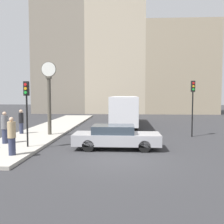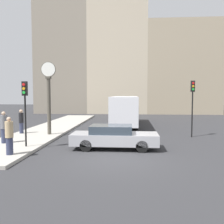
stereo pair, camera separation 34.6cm
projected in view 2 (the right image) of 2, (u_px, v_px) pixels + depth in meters
ground_plane at (114, 159)px, 11.45m from camera, size 120.00×120.00×0.00m
sidewalk_corner at (54, 128)px, 21.67m from camera, size 3.57×23.65×0.16m
building_row at (121, 60)px, 39.05m from camera, size 28.28×5.00×18.59m
sedan_car at (114, 137)px, 13.54m from camera, size 4.67×1.71×1.29m
bus_distant at (125, 109)px, 23.71m from camera, size 2.36×9.12×2.76m
traffic_light_near at (25, 100)px, 13.29m from camera, size 0.26×0.24×3.49m
traffic_light_far at (193, 97)px, 17.14m from camera, size 0.26×0.24×3.90m
street_clock at (49, 95)px, 17.39m from camera, size 1.06×0.33×5.07m
pedestrian_tan_coat at (9, 136)px, 11.57m from camera, size 0.37×0.37×1.76m
pedestrian_black_jacket at (21, 121)px, 17.94m from camera, size 0.33×0.33×1.72m
pedestrian_grey_jacket at (4, 127)px, 14.34m from camera, size 0.38×0.38×1.83m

